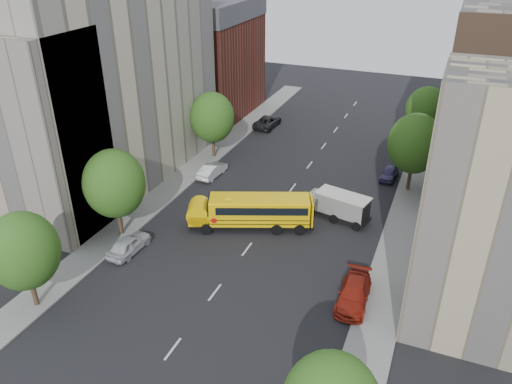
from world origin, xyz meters
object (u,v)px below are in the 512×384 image
Objects in this scene: safari_truck at (338,205)px; street_tree_5 at (426,110)px; street_tree_2 at (212,117)px; parked_car_3 at (354,294)px; street_tree_4 at (415,144)px; school_bus at (250,210)px; parked_car_1 at (212,170)px; parked_car_2 at (267,122)px; parked_car_4 at (389,173)px; parked_car_0 at (129,244)px; street_tree_1 at (114,184)px; street_tree_0 at (23,251)px.

street_tree_5 is at bearing 88.36° from safari_truck.
street_tree_5 is at bearing 28.61° from street_tree_2.
street_tree_4 is at bearing 83.19° from parked_car_3.
school_bus is 11.20m from parked_car_1.
parked_car_2 is (2.20, 11.66, -4.09)m from street_tree_2.
street_tree_4 is 23.38m from parked_car_2.
parked_car_3 is 1.36× the size of parked_car_4.
parked_car_1 is at bearing -65.26° from street_tree_2.
parked_car_0 is at bearing -127.96° from safari_truck.
street_tree_2 is 1.45× the size of parked_car_2.
street_tree_4 is 20.86m from parked_car_1.
parked_car_0 is at bearing -83.71° from street_tree_2.
street_tree_1 is 14.17m from parked_car_1.
parked_car_4 is at bearing 34.20° from school_bus.
parked_car_1 is 0.80× the size of parked_car_2.
school_bus reaches higher than parked_car_2.
safari_truck is at bearing 169.77° from parked_car_1.
parked_car_3 reaches higher than parked_car_4.
street_tree_2 is 28.46m from parked_car_3.
school_bus is (9.92, 15.35, -2.94)m from street_tree_0.
street_tree_1 reaches higher than street_tree_2.
street_tree_1 reaches higher than parked_car_0.
street_tree_5 is (-0.00, 12.00, -0.37)m from street_tree_4.
street_tree_4 is at bearing -163.32° from parked_car_1.
street_tree_0 is 0.94× the size of street_tree_1.
safari_truck is 1.23× the size of parked_car_3.
street_tree_1 reaches higher than parked_car_2.
school_bus is at bearing 108.99° from parked_car_2.
parked_car_4 is at bearing 139.19° from street_tree_4.
street_tree_1 is at bearing -39.20° from parked_car_0.
parked_car_0 is 28.06m from parked_car_4.
street_tree_0 is at bearing -117.12° from safari_truck.
school_bus is (-12.08, -12.65, -3.37)m from street_tree_4.
street_tree_2 is 1.51× the size of parked_car_3.
street_tree_0 is at bearing -118.81° from street_tree_5.
parked_car_4 is at bearing -126.49° from parked_car_0.
parked_car_0 is at bearing -134.78° from street_tree_4.
street_tree_2 is (0.00, 18.00, -0.12)m from street_tree_1.
street_tree_0 is 22.73m from parked_car_3.
safari_truck is at bearing 127.51° from parked_car_2.
street_tree_2 is at bearing 80.70° from parked_car_2.
parked_car_1 is at bearing 91.18° from parked_car_2.
street_tree_0 is 23.78m from parked_car_1.
street_tree_4 is 1.52× the size of parked_car_2.
street_tree_0 is 10.00m from street_tree_1.
parked_car_2 is (-14.50, 19.87, -0.61)m from safari_truck.
street_tree_2 is at bearing 106.47° from school_bus.
street_tree_5 is 1.41× the size of parked_car_2.
street_tree_1 is at bearing -136.58° from safari_truck.
parked_car_0 is 1.15× the size of parked_car_4.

